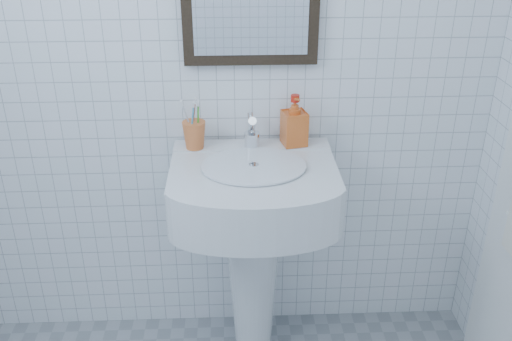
{
  "coord_description": "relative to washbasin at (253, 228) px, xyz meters",
  "views": [
    {
      "loc": [
        0.06,
        -0.92,
        1.84
      ],
      "look_at": [
        0.14,
        0.86,
        0.95
      ],
      "focal_mm": 40.0,
      "sensor_mm": 36.0,
      "label": 1
    }
  ],
  "objects": [
    {
      "name": "wall_back",
      "position": [
        -0.13,
        0.21,
        0.62
      ],
      "size": [
        2.2,
        0.02,
        2.5
      ],
      "primitive_type": "cube",
      "color": "white",
      "rests_on": "ground"
    },
    {
      "name": "washbasin",
      "position": [
        0.0,
        0.0,
        0.0
      ],
      "size": [
        0.61,
        0.45,
        0.94
      ],
      "color": "white",
      "rests_on": "ground"
    },
    {
      "name": "faucet",
      "position": [
        -0.0,
        0.11,
        0.36
      ],
      "size": [
        0.06,
        0.13,
        0.15
      ],
      "color": "silver",
      "rests_on": "washbasin"
    },
    {
      "name": "toothbrush_cup",
      "position": [
        -0.22,
        0.12,
        0.35
      ],
      "size": [
        0.1,
        0.1,
        0.11
      ],
      "primitive_type": null,
      "rotation": [
        0.0,
        0.0,
        0.14
      ],
      "color": "orange",
      "rests_on": "washbasin"
    },
    {
      "name": "soap_dispenser",
      "position": [
        0.17,
        0.14,
        0.4
      ],
      "size": [
        0.11,
        0.11,
        0.2
      ],
      "primitive_type": "imported",
      "rotation": [
        0.0,
        0.0,
        0.22
      ],
      "color": "#C24913",
      "rests_on": "washbasin"
    }
  ]
}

